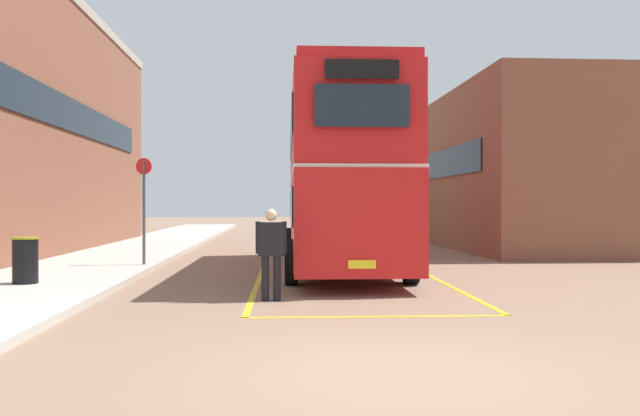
% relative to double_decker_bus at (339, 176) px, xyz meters
% --- Properties ---
extents(ground_plane, '(135.60, 135.60, 0.00)m').
position_rel_double_decker_bus_xyz_m(ground_plane, '(-0.40, 3.72, -2.51)').
color(ground_plane, '#846651').
extents(sidewalk_left, '(4.00, 57.60, 0.14)m').
position_rel_double_decker_bus_xyz_m(sidewalk_left, '(-6.90, 6.12, -2.44)').
color(sidewalk_left, '#B2ADA3').
rests_on(sidewalk_left, ground).
extents(depot_building_right, '(7.51, 15.34, 6.18)m').
position_rel_double_decker_bus_xyz_m(depot_building_right, '(8.82, 9.53, 0.58)').
color(depot_building_right, brown).
rests_on(depot_building_right, ground).
extents(double_decker_bus, '(3.02, 10.83, 4.75)m').
position_rel_double_decker_bus_xyz_m(double_decker_bus, '(0.00, 0.00, 0.00)').
color(double_decker_bus, black).
rests_on(double_decker_bus, ground).
extents(single_deck_bus, '(2.91, 9.28, 3.02)m').
position_rel_double_decker_bus_xyz_m(single_deck_bus, '(3.27, 18.96, -0.88)').
color(single_deck_bus, black).
rests_on(single_deck_bus, ground).
extents(pedestrian_boarding, '(0.56, 0.25, 1.68)m').
position_rel_double_decker_bus_xyz_m(pedestrian_boarding, '(-1.78, -5.62, -1.55)').
color(pedestrian_boarding, black).
rests_on(pedestrian_boarding, ground).
extents(litter_bin, '(0.53, 0.53, 0.94)m').
position_rel_double_decker_bus_xyz_m(litter_bin, '(-6.79, -3.84, -1.90)').
color(litter_bin, black).
rests_on(litter_bin, sidewalk_left).
extents(bus_stop_sign, '(0.43, 0.13, 2.85)m').
position_rel_double_decker_bus_xyz_m(bus_stop_sign, '(-5.23, 0.28, -0.67)').
color(bus_stop_sign, '#4C4C51').
rests_on(bus_stop_sign, sidewalk_left).
extents(bay_marking_yellow, '(4.46, 12.84, 0.01)m').
position_rel_double_decker_bus_xyz_m(bay_marking_yellow, '(-0.01, -1.98, -2.51)').
color(bay_marking_yellow, gold).
rests_on(bay_marking_yellow, ground).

